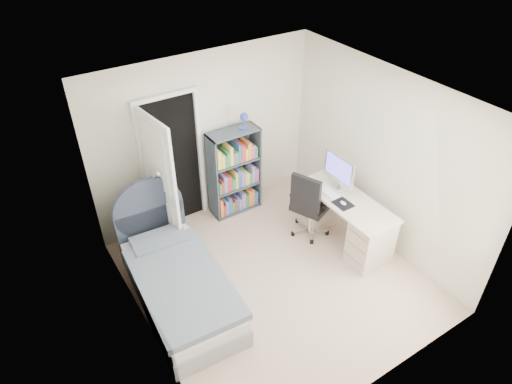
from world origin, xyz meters
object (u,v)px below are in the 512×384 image
desk (344,218)px  floor_lamp (162,220)px  bed (178,281)px  bookcase (235,175)px  nightstand (152,221)px  office_chair (309,202)px

desk → floor_lamp: bearing=152.7°
bed → floor_lamp: size_ratio=1.56×
floor_lamp → bookcase: bearing=13.1°
nightstand → office_chair: bearing=-29.3°
nightstand → floor_lamp: (0.05, -0.28, 0.18)m
bed → office_chair: 2.10m
office_chair → bookcase: bearing=116.4°
floor_lamp → desk: bearing=-27.3°
floor_lamp → bookcase: bookcase is taller
nightstand → floor_lamp: size_ratio=0.42×
bookcase → office_chair: (0.55, -1.11, -0.03)m
desk → office_chair: (-0.36, 0.35, 0.19)m
floor_lamp → office_chair: bearing=-23.1°
floor_lamp → desk: floor_lamp is taller
bed → bookcase: size_ratio=1.28×
floor_lamp → office_chair: floor_lamp is taller
nightstand → bookcase: (1.37, 0.03, 0.26)m
desk → office_chair: desk is taller
nightstand → bookcase: size_ratio=0.34×
desk → office_chair: size_ratio=1.39×
bed → floor_lamp: 0.94m
bed → office_chair: (2.07, 0.09, 0.31)m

